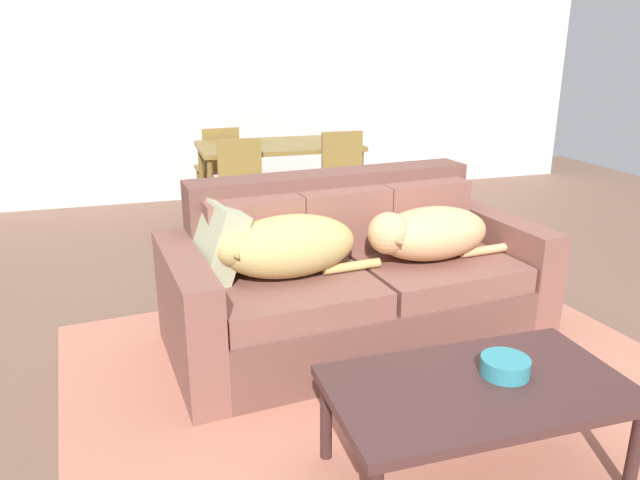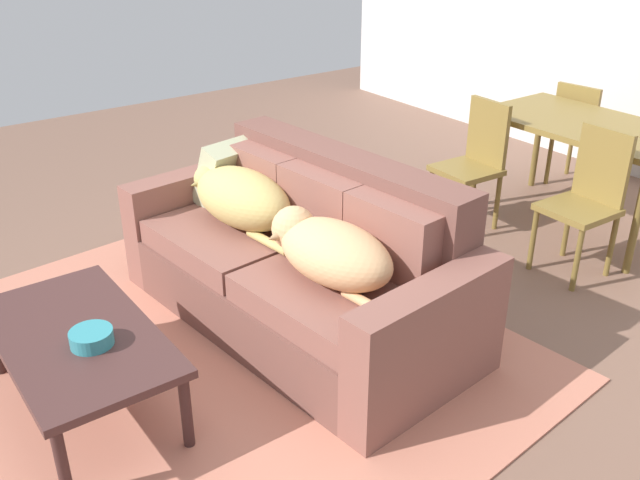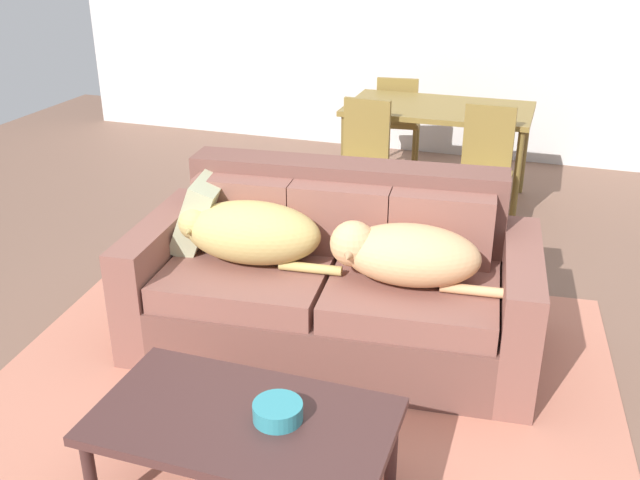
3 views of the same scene
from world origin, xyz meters
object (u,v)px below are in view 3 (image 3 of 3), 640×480
(coffee_table, at_px, (243,426))
(dining_chair_near_right, at_px, (484,166))
(bowl_on_coffee_table, at_px, (278,412))
(dining_chair_near_left, at_px, (362,156))
(dog_on_right_cushion, at_px, (403,254))
(couch, at_px, (334,282))
(dog_on_left_cushion, at_px, (250,232))
(throw_pillow_by_left_arm, at_px, (200,213))
(dining_table, at_px, (439,115))
(dining_chair_far_left, at_px, (398,118))

(coffee_table, distance_m, dining_chair_near_right, 3.10)
(bowl_on_coffee_table, height_order, dining_chair_near_left, dining_chair_near_left)
(coffee_table, relative_size, dining_chair_near_right, 1.23)
(dog_on_right_cushion, relative_size, dining_chair_near_left, 0.95)
(dining_chair_near_left, bearing_deg, couch, -76.05)
(dining_chair_near_left, bearing_deg, dog_on_right_cushion, -65.55)
(dining_chair_near_right, bearing_deg, dog_on_left_cushion, -115.60)
(bowl_on_coffee_table, bearing_deg, dog_on_left_cushion, 118.14)
(throw_pillow_by_left_arm, distance_m, bowl_on_coffee_table, 1.58)
(throw_pillow_by_left_arm, height_order, bowl_on_coffee_table, throw_pillow_by_left_arm)
(coffee_table, distance_m, dining_chair_near_left, 3.05)
(bowl_on_coffee_table, bearing_deg, dining_table, 90.87)
(dining_chair_near_left, xyz_separation_m, dining_chair_far_left, (-0.01, 1.25, -0.02))
(couch, height_order, dining_chair_near_left, couch)
(dog_on_right_cushion, bearing_deg, couch, 157.30)
(dog_on_right_cushion, xyz_separation_m, dining_chair_far_left, (-0.74, 3.10, -0.15))
(coffee_table, bearing_deg, dining_chair_near_left, 97.13)
(dog_on_left_cushion, height_order, dining_chair_near_left, dining_chair_near_left)
(dining_chair_near_left, bearing_deg, dog_on_left_cushion, -89.73)
(coffee_table, bearing_deg, throw_pillow_by_left_arm, 122.65)
(coffee_table, distance_m, dining_chair_far_left, 4.29)
(dog_on_right_cushion, height_order, bowl_on_coffee_table, dog_on_right_cushion)
(throw_pillow_by_left_arm, distance_m, dining_chair_near_right, 2.23)
(couch, relative_size, dining_chair_near_right, 2.35)
(dog_on_right_cushion, bearing_deg, dining_chair_near_left, 105.84)
(dining_chair_near_left, height_order, dining_chair_near_right, dining_chair_near_right)
(couch, bearing_deg, dog_on_right_cushion, -22.70)
(throw_pillow_by_left_arm, bearing_deg, bowl_on_coffee_table, -52.68)
(coffee_table, height_order, dining_chair_near_left, dining_chair_near_left)
(dog_on_right_cushion, relative_size, bowl_on_coffee_table, 4.57)
(dining_table, bearing_deg, bowl_on_coffee_table, -89.13)
(dining_chair_near_left, bearing_deg, coffee_table, -79.87)
(couch, xyz_separation_m, dog_on_right_cushion, (0.39, -0.12, 0.29))
(coffee_table, height_order, dining_table, dining_table)
(throw_pillow_by_left_arm, relative_size, dining_chair_near_left, 0.44)
(throw_pillow_by_left_arm, bearing_deg, dog_on_right_cushion, -5.01)
(dog_on_right_cushion, relative_size, dining_chair_near_right, 0.93)
(bowl_on_coffee_table, relative_size, dining_chair_near_left, 0.21)
(dog_on_left_cushion, relative_size, throw_pillow_by_left_arm, 2.24)
(bowl_on_coffee_table, height_order, dining_table, dining_table)
(dining_table, bearing_deg, dining_chair_far_left, 127.17)
(dining_table, distance_m, dining_chair_near_right, 0.77)
(dog_on_right_cushion, height_order, dining_chair_far_left, dining_chair_far_left)
(coffee_table, bearing_deg, dining_table, 88.80)
(dog_on_left_cushion, bearing_deg, throw_pillow_by_left_arm, 154.76)
(coffee_table, xyz_separation_m, dining_chair_near_right, (0.52, 3.06, 0.13))
(couch, bearing_deg, bowl_on_coffee_table, -87.73)
(dog_on_right_cushion, bearing_deg, dining_table, 90.65)
(dog_on_right_cushion, xyz_separation_m, coffee_table, (-0.35, -1.17, -0.26))
(coffee_table, bearing_deg, dog_on_right_cushion, 73.42)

